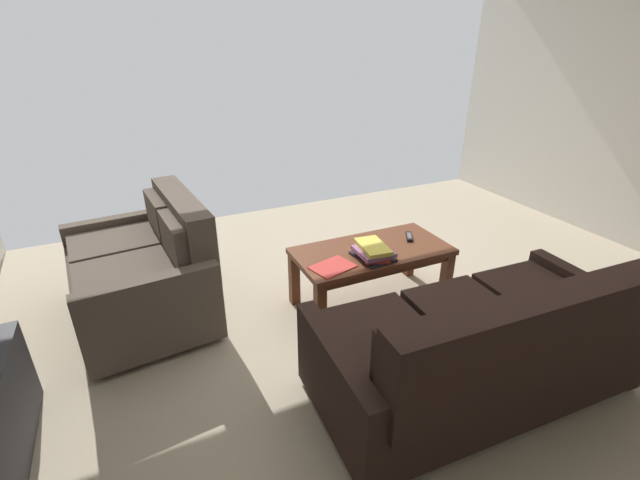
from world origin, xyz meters
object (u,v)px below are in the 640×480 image
object	(u,v)px
coffee_table	(372,258)
tv_remote	(409,237)
loveseat_near	(147,270)
book_stack	(373,252)
sofa_main	(483,347)
loose_magazine	(333,267)

from	to	relation	value
coffee_table	tv_remote	world-z (taller)	tv_remote
loveseat_near	book_stack	distance (m)	1.64
sofa_main	tv_remote	distance (m)	1.20
book_stack	tv_remote	distance (m)	0.47
book_stack	tv_remote	xyz separation A→B (m)	(-0.43, -0.18, -0.04)
loose_magazine	coffee_table	bearing A→B (deg)	-87.15
coffee_table	book_stack	size ratio (longest dim) A/B	3.66
loveseat_near	loose_magazine	bearing A→B (deg)	149.51
sofa_main	tv_remote	world-z (taller)	sofa_main
sofa_main	loose_magazine	size ratio (longest dim) A/B	6.51
loose_magazine	sofa_main	bearing A→B (deg)	-171.04
loveseat_near	coffee_table	xyz separation A→B (m)	(-1.55, 0.55, 0.03)
coffee_table	tv_remote	distance (m)	0.38
sofa_main	coffee_table	bearing A→B (deg)	-87.22
coffee_table	tv_remote	bearing A→B (deg)	-172.38
coffee_table	book_stack	xyz separation A→B (m)	(0.07, 0.13, 0.12)
tv_remote	loveseat_near	bearing A→B (deg)	-14.77
coffee_table	tv_remote	size ratio (longest dim) A/B	7.21
book_stack	tv_remote	bearing A→B (deg)	-157.47
loveseat_near	book_stack	xyz separation A→B (m)	(-1.48, 0.68, 0.15)
tv_remote	sofa_main	bearing A→B (deg)	74.93
loveseat_near	book_stack	size ratio (longest dim) A/B	4.16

